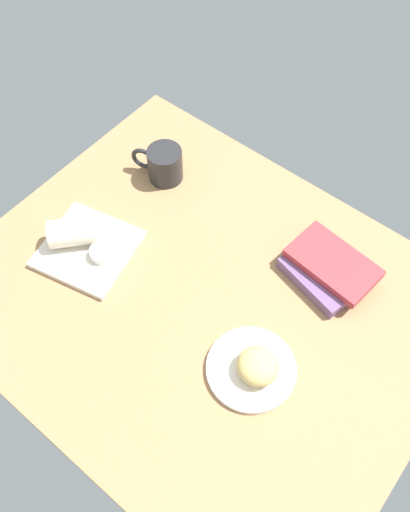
# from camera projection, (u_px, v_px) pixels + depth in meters

# --- Properties ---
(dining_table) EXTENTS (1.10, 0.90, 0.04)m
(dining_table) POSITION_uv_depth(u_px,v_px,m) (203.00, 301.00, 1.31)
(dining_table) COLOR #9E754C
(dining_table) RESTS_ON ground
(round_plate) EXTENTS (0.20, 0.20, 0.01)m
(round_plate) POSITION_uv_depth(u_px,v_px,m) (251.00, 369.00, 1.19)
(round_plate) COLOR silver
(round_plate) RESTS_ON dining_table
(scone_pastry) EXTENTS (0.11, 0.11, 0.05)m
(scone_pastry) POSITION_uv_depth(u_px,v_px,m) (258.00, 366.00, 1.16)
(scone_pastry) COLOR tan
(scone_pastry) RESTS_ON round_plate
(square_plate) EXTENTS (0.25, 0.25, 0.02)m
(square_plate) POSITION_uv_depth(u_px,v_px,m) (88.00, 249.00, 1.36)
(square_plate) COLOR silver
(square_plate) RESTS_ON dining_table
(sauce_cup) EXTENTS (0.06, 0.06, 0.03)m
(sauce_cup) POSITION_uv_depth(u_px,v_px,m) (102.00, 253.00, 1.32)
(sauce_cup) COLOR silver
(sauce_cup) RESTS_ON square_plate
(breakfast_wrap) EXTENTS (0.13, 0.13, 0.07)m
(breakfast_wrap) POSITION_uv_depth(u_px,v_px,m) (72.00, 232.00, 1.33)
(breakfast_wrap) COLOR beige
(breakfast_wrap) RESTS_ON square_plate
(book_stack) EXTENTS (0.22, 0.19, 0.05)m
(book_stack) POSITION_uv_depth(u_px,v_px,m) (329.00, 268.00, 1.31)
(book_stack) COLOR #6B4C7A
(book_stack) RESTS_ON dining_table
(coffee_mug) EXTENTS (0.14, 0.09, 0.10)m
(coffee_mug) POSITION_uv_depth(u_px,v_px,m) (164.00, 164.00, 1.45)
(coffee_mug) COLOR #262628
(coffee_mug) RESTS_ON dining_table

